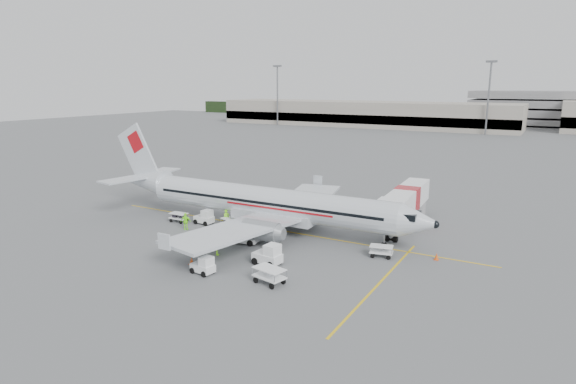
# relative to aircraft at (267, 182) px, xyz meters

# --- Properties ---
(ground) EXTENTS (360.00, 360.00, 0.00)m
(ground) POSITION_rel_aircraft_xyz_m (1.10, 0.43, -5.22)
(ground) COLOR #56595B
(stripe_lead) EXTENTS (44.00, 0.20, 0.01)m
(stripe_lead) POSITION_rel_aircraft_xyz_m (1.10, 0.43, -5.22)
(stripe_lead) COLOR yellow
(stripe_lead) RESTS_ON ground
(stripe_cross) EXTENTS (0.20, 20.00, 0.01)m
(stripe_cross) POSITION_rel_aircraft_xyz_m (15.10, -7.57, -5.22)
(stripe_cross) COLOR yellow
(stripe_cross) RESTS_ON ground
(terminal_west) EXTENTS (110.00, 22.00, 9.00)m
(terminal_west) POSITION_rel_aircraft_xyz_m (-38.90, 130.43, -0.72)
(terminal_west) COLOR gray
(terminal_west) RESTS_ON ground
(parking_garage) EXTENTS (62.00, 24.00, 14.00)m
(parking_garage) POSITION_rel_aircraft_xyz_m (26.10, 160.43, 1.78)
(parking_garage) COLOR slate
(parking_garage) RESTS_ON ground
(treeline) EXTENTS (300.00, 3.00, 6.00)m
(treeline) POSITION_rel_aircraft_xyz_m (1.10, 175.43, -2.22)
(treeline) COLOR black
(treeline) RESTS_ON ground
(mast_west) EXTENTS (3.20, 1.20, 22.00)m
(mast_west) POSITION_rel_aircraft_xyz_m (-68.90, 118.43, 5.78)
(mast_west) COLOR slate
(mast_west) RESTS_ON ground
(mast_center) EXTENTS (3.20, 1.20, 22.00)m
(mast_center) POSITION_rel_aircraft_xyz_m (6.10, 118.43, 5.78)
(mast_center) COLOR slate
(mast_center) RESTS_ON ground
(aircraft) EXTENTS (38.19, 30.08, 10.45)m
(aircraft) POSITION_rel_aircraft_xyz_m (0.00, 0.00, 0.00)
(aircraft) COLOR silver
(aircraft) RESTS_ON ground
(jet_bridge) EXTENTS (3.87, 16.66, 4.34)m
(jet_bridge) POSITION_rel_aircraft_xyz_m (12.47, 8.61, -3.05)
(jet_bridge) COLOR white
(jet_bridge) RESTS_ON ground
(belt_loader) EXTENTS (4.89, 2.60, 2.52)m
(belt_loader) POSITION_rel_aircraft_xyz_m (-0.04, -4.97, -3.97)
(belt_loader) COLOR white
(belt_loader) RESTS_ON ground
(tug_fore) EXTENTS (2.57, 1.63, 1.89)m
(tug_fore) POSITION_rel_aircraft_xyz_m (5.29, -8.65, -4.28)
(tug_fore) COLOR white
(tug_fore) RESTS_ON ground
(tug_mid) EXTENTS (2.09, 1.36, 1.52)m
(tug_mid) POSITION_rel_aircraft_xyz_m (1.73, -12.99, -4.47)
(tug_mid) COLOR white
(tug_mid) RESTS_ON ground
(tug_aft) EXTENTS (2.16, 1.29, 1.63)m
(tug_aft) POSITION_rel_aircraft_xyz_m (-7.42, -1.57, -4.41)
(tug_aft) COLOR white
(tug_aft) RESTS_ON ground
(cart_loaded_a) EXTENTS (2.38, 1.91, 1.08)m
(cart_loaded_a) POSITION_rel_aircraft_xyz_m (-3.89, -1.57, -4.68)
(cart_loaded_a) COLOR white
(cart_loaded_a) RESTS_ON ground
(cart_loaded_b) EXTENTS (2.06, 1.25, 1.06)m
(cart_loaded_b) POSITION_rel_aircraft_xyz_m (-10.35, -2.42, -4.69)
(cart_loaded_b) COLOR white
(cart_loaded_b) RESTS_ON ground
(cart_empty_a) EXTENTS (2.76, 1.99, 1.30)m
(cart_empty_a) POSITION_rel_aircraft_xyz_m (7.62, -12.10, -4.57)
(cart_empty_a) COLOR white
(cart_empty_a) RESTS_ON ground
(cart_empty_b) EXTENTS (2.25, 1.61, 1.07)m
(cart_empty_b) POSITION_rel_aircraft_xyz_m (13.30, -2.08, -4.69)
(cart_empty_b) COLOR white
(cart_empty_b) RESTS_ON ground
(cone_nose) EXTENTS (0.40, 0.40, 0.66)m
(cone_nose) POSITION_rel_aircraft_xyz_m (17.82, -0.35, -4.89)
(cone_nose) COLOR #E34C10
(cone_nose) RESTS_ON ground
(cone_port) EXTENTS (0.36, 0.36, 0.59)m
(cone_port) POSITION_rel_aircraft_xyz_m (-3.46, 17.25, -4.93)
(cone_port) COLOR #E34C10
(cone_port) RESTS_ON ground
(cone_stbd) EXTENTS (0.40, 0.40, 0.65)m
(cone_stbd) POSITION_rel_aircraft_xyz_m (-0.42, -11.88, -4.90)
(cone_stbd) COLOR #E34C10
(cone_stbd) RESTS_ON ground
(crew_a) EXTENTS (0.76, 0.80, 1.84)m
(crew_a) POSITION_rel_aircraft_xyz_m (-4.68, -1.07, -4.30)
(crew_a) COLOR #7CE21C
(crew_a) RESTS_ON ground
(crew_b) EXTENTS (0.94, 1.03, 1.72)m
(crew_b) POSITION_rel_aircraft_xyz_m (-2.47, -1.49, -4.36)
(crew_b) COLOR #7CE21C
(crew_b) RESTS_ON ground
(crew_c) EXTENTS (0.99, 1.22, 1.65)m
(crew_c) POSITION_rel_aircraft_xyz_m (0.13, -8.91, -4.40)
(crew_c) COLOR #7CE21C
(crew_c) RESTS_ON ground
(crew_d) EXTENTS (1.18, 0.90, 1.87)m
(crew_d) POSITION_rel_aircraft_xyz_m (-7.64, -4.32, -4.29)
(crew_d) COLOR #7CE21C
(crew_d) RESTS_ON ground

